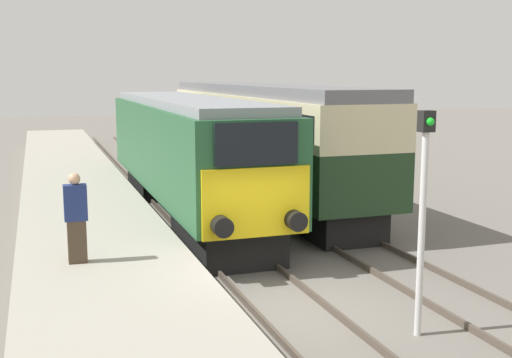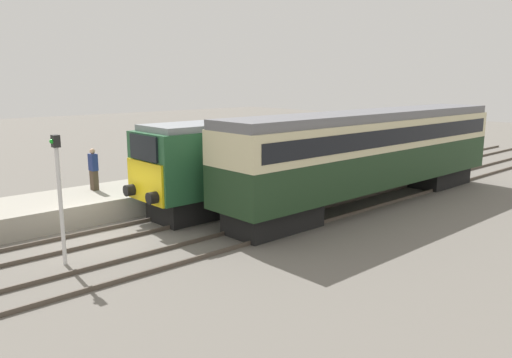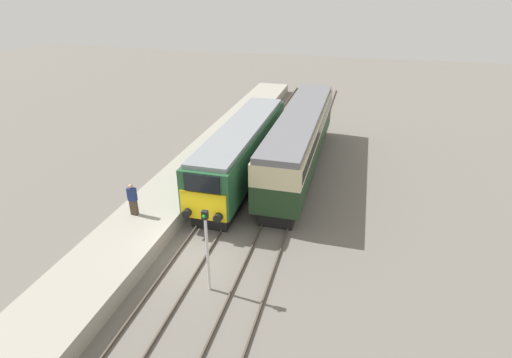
{
  "view_description": "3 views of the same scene",
  "coord_description": "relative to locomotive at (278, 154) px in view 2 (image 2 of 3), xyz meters",
  "views": [
    {
      "loc": [
        -4.49,
        -11.31,
        4.57
      ],
      "look_at": [
        0.0,
        1.75,
        2.29
      ],
      "focal_mm": 45.0,
      "sensor_mm": 36.0,
      "label": 1
    },
    {
      "loc": [
        16.3,
        -7.4,
        5.56
      ],
      "look_at": [
        1.7,
        5.75,
        1.6
      ],
      "focal_mm": 35.0,
      "sensor_mm": 36.0,
      "label": 2
    },
    {
      "loc": [
        7.09,
        -14.54,
        12.01
      ],
      "look_at": [
        1.7,
        5.75,
        1.6
      ],
      "focal_mm": 28.0,
      "sensor_mm": 36.0,
      "label": 3
    }
  ],
  "objects": [
    {
      "name": "signal_post",
      "position": [
        1.7,
        -10.73,
        0.21
      ],
      "size": [
        0.24,
        0.28,
        3.96
      ],
      "color": "silver",
      "rests_on": "ground_plane"
    },
    {
      "name": "ground_plane",
      "position": [
        0.0,
        -8.64,
        -2.14
      ],
      "size": [
        120.0,
        120.0,
        0.0
      ],
      "primitive_type": "plane",
      "color": "slate"
    },
    {
      "name": "person_on_platform",
      "position": [
        -3.84,
        -7.21,
        -0.37
      ],
      "size": [
        0.44,
        0.26,
        1.79
      ],
      "color": "#473828",
      "rests_on": "platform_left"
    },
    {
      "name": "locomotive",
      "position": [
        0.0,
        0.0,
        0.0
      ],
      "size": [
        2.7,
        14.28,
        3.82
      ],
      "color": "black",
      "rests_on": "ground_plane"
    },
    {
      "name": "platform_left",
      "position": [
        -3.3,
        -0.64,
        -1.7
      ],
      "size": [
        3.5,
        50.0,
        0.87
      ],
      "color": "#9E998C",
      "rests_on": "ground_plane"
    },
    {
      "name": "passenger_carriage",
      "position": [
        3.4,
        2.54,
        0.37
      ],
      "size": [
        2.75,
        16.56,
        4.17
      ],
      "color": "black",
      "rests_on": "ground_plane"
    },
    {
      "name": "rails_near_track",
      "position": [
        0.0,
        -3.64,
        -2.07
      ],
      "size": [
        1.51,
        60.0,
        0.14
      ],
      "color": "#4C4238",
      "rests_on": "ground_plane"
    },
    {
      "name": "rails_far_track",
      "position": [
        3.4,
        -3.64,
        -2.07
      ],
      "size": [
        1.5,
        60.0,
        0.14
      ],
      "color": "#4C4238",
      "rests_on": "ground_plane"
    }
  ]
}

